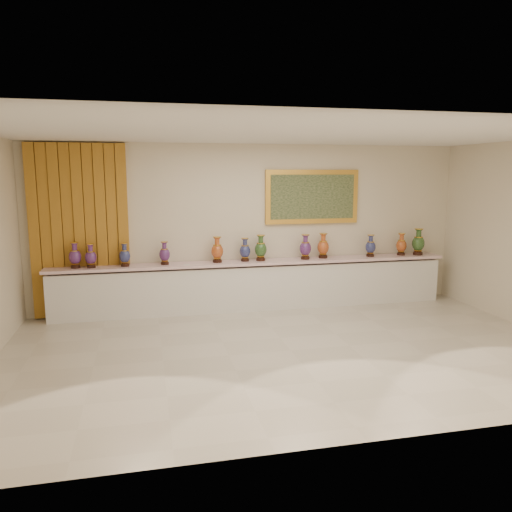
{
  "coord_description": "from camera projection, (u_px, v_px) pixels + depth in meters",
  "views": [
    {
      "loc": [
        -1.96,
        -6.46,
        2.48
      ],
      "look_at": [
        -0.12,
        1.7,
        1.08
      ],
      "focal_mm": 35.0,
      "sensor_mm": 36.0,
      "label": 1
    }
  ],
  "objects": [
    {
      "name": "vase_7",
      "position": [
        305.0,
        248.0,
        9.22
      ],
      "size": [
        0.27,
        0.27,
        0.46
      ],
      "rotation": [
        0.0,
        0.0,
        0.29
      ],
      "color": "black",
      "rests_on": "counter"
    },
    {
      "name": "room",
      "position": [
        120.0,
        225.0,
        8.62
      ],
      "size": [
        8.0,
        8.0,
        8.0
      ],
      "color": "beige",
      "rests_on": "ground"
    },
    {
      "name": "counter",
      "position": [
        255.0,
        286.0,
        9.16
      ],
      "size": [
        7.28,
        0.48,
        0.9
      ],
      "color": "white",
      "rests_on": "ground"
    },
    {
      "name": "vase_0",
      "position": [
        75.0,
        257.0,
        8.35
      ],
      "size": [
        0.26,
        0.26,
        0.44
      ],
      "rotation": [
        0.0,
        0.0,
        -0.36
      ],
      "color": "black",
      "rests_on": "counter"
    },
    {
      "name": "vase_2",
      "position": [
        125.0,
        256.0,
        8.52
      ],
      "size": [
        0.21,
        0.21,
        0.4
      ],
      "rotation": [
        0.0,
        0.0,
        0.13
      ],
      "color": "black",
      "rests_on": "counter"
    },
    {
      "name": "ground",
      "position": [
        291.0,
        350.0,
        7.05
      ],
      "size": [
        8.0,
        8.0,
        0.0
      ],
      "primitive_type": "plane",
      "color": "beige",
      "rests_on": "ground"
    },
    {
      "name": "vase_4",
      "position": [
        217.0,
        251.0,
        8.89
      ],
      "size": [
        0.26,
        0.26,
        0.46
      ],
      "rotation": [
        0.0,
        0.0,
        -0.26
      ],
      "color": "black",
      "rests_on": "counter"
    },
    {
      "name": "vase_1",
      "position": [
        91.0,
        257.0,
        8.38
      ],
      "size": [
        0.24,
        0.24,
        0.41
      ],
      "rotation": [
        0.0,
        0.0,
        -0.32
      ],
      "color": "black",
      "rests_on": "counter"
    },
    {
      "name": "vase_8",
      "position": [
        323.0,
        247.0,
        9.35
      ],
      "size": [
        0.26,
        0.26,
        0.47
      ],
      "rotation": [
        0.0,
        0.0,
        -0.24
      ],
      "color": "black",
      "rests_on": "counter"
    },
    {
      "name": "vase_5",
      "position": [
        245.0,
        251.0,
        9.02
      ],
      "size": [
        0.24,
        0.24,
        0.42
      ],
      "rotation": [
        0.0,
        0.0,
        0.3
      ],
      "color": "black",
      "rests_on": "counter"
    },
    {
      "name": "vase_11",
      "position": [
        418.0,
        243.0,
        9.7
      ],
      "size": [
        0.26,
        0.26,
        0.52
      ],
      "rotation": [
        0.0,
        0.0,
        -0.09
      ],
      "color": "black",
      "rests_on": "counter"
    },
    {
      "name": "label_card",
      "position": [
        187.0,
        265.0,
        8.68
      ],
      "size": [
        0.1,
        0.06,
        0.0
      ],
      "primitive_type": "cube",
      "color": "white",
      "rests_on": "counter"
    },
    {
      "name": "vase_3",
      "position": [
        165.0,
        254.0,
        8.68
      ],
      "size": [
        0.25,
        0.25,
        0.4
      ],
      "rotation": [
        0.0,
        0.0,
        0.4
      ],
      "color": "black",
      "rests_on": "counter"
    },
    {
      "name": "vase_9",
      "position": [
        371.0,
        247.0,
        9.52
      ],
      "size": [
        0.25,
        0.25,
        0.42
      ],
      "rotation": [
        0.0,
        0.0,
        0.39
      ],
      "color": "black",
      "rests_on": "counter"
    },
    {
      "name": "vase_10",
      "position": [
        401.0,
        245.0,
        9.68
      ],
      "size": [
        0.26,
        0.26,
        0.43
      ],
      "rotation": [
        0.0,
        0.0,
        -0.35
      ],
      "color": "black",
      "rests_on": "counter"
    },
    {
      "name": "vase_6",
      "position": [
        261.0,
        249.0,
        9.06
      ],
      "size": [
        0.24,
        0.24,
        0.47
      ],
      "rotation": [
        0.0,
        0.0,
        -0.08
      ],
      "color": "black",
      "rests_on": "counter"
    }
  ]
}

